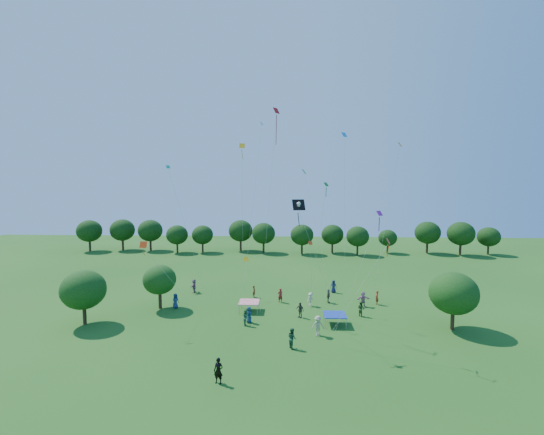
{
  "coord_description": "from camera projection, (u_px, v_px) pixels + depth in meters",
  "views": [
    {
      "loc": [
        1.61,
        -19.9,
        13.96
      ],
      "look_at": [
        0.0,
        14.0,
        11.0
      ],
      "focal_mm": 24.0,
      "sensor_mm": 36.0,
      "label": 1
    }
  ],
  "objects": [
    {
      "name": "crowd_person_13",
      "position": [
        280.0,
        295.0,
        43.62
      ],
      "size": [
        0.75,
        0.65,
        1.7
      ],
      "primitive_type": "imported",
      "rotation": [
        0.0,
        0.0,
        3.61
      ],
      "color": "maroon",
      "rests_on": "ground"
    },
    {
      "name": "near_tree_north",
      "position": [
        160.0,
        280.0,
        41.21
      ],
      "size": [
        3.69,
        3.69,
        5.02
      ],
      "color": "#422B19",
      "rests_on": "ground"
    },
    {
      "name": "treeline",
      "position": [
        273.0,
        233.0,
        75.97
      ],
      "size": [
        88.01,
        8.77,
        6.77
      ],
      "color": "#422B19",
      "rests_on": "ground"
    },
    {
      "name": "small_kite_5",
      "position": [
        371.0,
        237.0,
        30.13
      ],
      "size": [
        3.7,
        0.99,
        10.62
      ],
      "color": "#7F1685"
    },
    {
      "name": "red_high_kite",
      "position": [
        274.0,
        146.0,
        37.2
      ],
      "size": [
        1.88,
        2.88,
        20.67
      ],
      "color": "red"
    },
    {
      "name": "small_kite_1",
      "position": [
        246.0,
        261.0,
        45.07
      ],
      "size": [
        0.68,
        1.61,
        3.83
      ],
      "color": "#FFB60D"
    },
    {
      "name": "small_kite_8",
      "position": [
        380.0,
        256.0,
        30.47
      ],
      "size": [
        4.73,
        0.88,
        8.31
      ],
      "color": "#F5380E"
    },
    {
      "name": "crowd_person_12",
      "position": [
        249.0,
        315.0,
        37.12
      ],
      "size": [
        0.77,
        0.94,
        1.67
      ],
      "primitive_type": "imported",
      "rotation": [
        0.0,
        0.0,
        2.04
      ],
      "color": "navy",
      "rests_on": "ground"
    },
    {
      "name": "crowd_person_14",
      "position": [
        361.0,
        309.0,
        38.98
      ],
      "size": [
        0.79,
        0.91,
        1.62
      ],
      "primitive_type": "imported",
      "rotation": [
        0.0,
        0.0,
        2.12
      ],
      "color": "#274E21",
      "rests_on": "ground"
    },
    {
      "name": "small_kite_9",
      "position": [
        311.0,
        254.0,
        39.4
      ],
      "size": [
        0.64,
        2.97,
        6.78
      ],
      "color": "#FE380D"
    },
    {
      "name": "crowd_person_5",
      "position": [
        363.0,
        299.0,
        42.06
      ],
      "size": [
        1.71,
        0.9,
        1.75
      ],
      "primitive_type": "imported",
      "rotation": [
        0.0,
        0.0,
        0.2
      ],
      "color": "#AA638F",
      "rests_on": "ground"
    },
    {
      "name": "crowd_person_7",
      "position": [
        377.0,
        298.0,
        42.8
      ],
      "size": [
        0.52,
        0.68,
        1.63
      ],
      "primitive_type": "imported",
      "rotation": [
        0.0,
        0.0,
        4.49
      ],
      "color": "maroon",
      "rests_on": "ground"
    },
    {
      "name": "small_kite_0",
      "position": [
        149.0,
        253.0,
        35.29
      ],
      "size": [
        4.2,
        3.43,
        7.33
      ],
      "color": "#F93C0E"
    },
    {
      "name": "man_in_black",
      "position": [
        218.0,
        371.0,
        25.68
      ],
      "size": [
        0.75,
        0.56,
        1.84
      ],
      "primitive_type": "imported",
      "rotation": [
        0.0,
        0.0,
        -0.18
      ],
      "color": "black",
      "rests_on": "ground"
    },
    {
      "name": "crowd_person_3",
      "position": [
        311.0,
        299.0,
        42.24
      ],
      "size": [
        1.09,
        1.04,
        1.6
      ],
      "primitive_type": "imported",
      "rotation": [
        0.0,
        0.0,
        0.71
      ],
      "color": "beige",
      "rests_on": "ground"
    },
    {
      "name": "tent_red_stripe",
      "position": [
        249.0,
        302.0,
        40.51
      ],
      "size": [
        2.2,
        2.2,
        1.1
      ],
      "color": "red",
      "rests_on": "ground"
    },
    {
      "name": "small_kite_2",
      "position": [
        242.0,
        176.0,
        40.98
      ],
      "size": [
        0.7,
        2.95,
        17.36
      ],
      "color": "#FBA716"
    },
    {
      "name": "small_kite_6",
      "position": [
        257.0,
        169.0,
        44.83
      ],
      "size": [
        2.32,
        2.71,
        20.6
      ],
      "color": "white"
    },
    {
      "name": "small_kite_7",
      "position": [
        177.0,
        196.0,
        46.74
      ],
      "size": [
        5.54,
        3.61,
        15.35
      ],
      "color": "#0BB189"
    },
    {
      "name": "pirate_kite",
      "position": [
        300.0,
        207.0,
        32.11
      ],
      "size": [
        4.58,
        1.86,
        11.46
      ],
      "color": "black"
    },
    {
      "name": "crowd_person_11",
      "position": [
        194.0,
        286.0,
        47.59
      ],
      "size": [
        0.62,
        1.66,
        1.77
      ],
      "primitive_type": "imported",
      "rotation": [
        0.0,
        0.0,
        4.7
      ],
      "color": "#8D527A",
      "rests_on": "ground"
    },
    {
      "name": "small_kite_3",
      "position": [
        308.0,
        189.0,
        47.6
      ],
      "size": [
        3.44,
        4.32,
        14.85
      ],
      "color": "#167C23"
    },
    {
      "name": "ground",
      "position": [
        261.0,
        427.0,
        21.09
      ],
      "size": [
        160.0,
        160.0,
        0.0
      ],
      "primitive_type": "plane",
      "color": "#285D1B"
    },
    {
      "name": "near_tree_east",
      "position": [
        454.0,
        293.0,
        35.08
      ],
      "size": [
        4.53,
        4.53,
        5.66
      ],
      "color": "#422B19",
      "rests_on": "ground"
    },
    {
      "name": "crowd_person_6",
      "position": [
        334.0,
        286.0,
        47.57
      ],
      "size": [
        0.89,
        0.6,
        1.66
      ],
      "primitive_type": "imported",
      "rotation": [
        0.0,
        0.0,
        6.09
      ],
      "color": "#1A1F4C",
      "rests_on": "ground"
    },
    {
      "name": "crowd_person_2",
      "position": [
        246.0,
        317.0,
        36.41
      ],
      "size": [
        0.59,
        0.86,
        1.59
      ],
      "primitive_type": "imported",
      "rotation": [
        0.0,
        0.0,
        1.79
      ],
      "color": "#2B6542",
      "rests_on": "ground"
    },
    {
      "name": "tent_blue",
      "position": [
        335.0,
        315.0,
        36.5
      ],
      "size": [
        2.2,
        2.2,
        1.1
      ],
      "color": "navy",
      "rests_on": "ground"
    },
    {
      "name": "crowd_person_0",
      "position": [
        176.0,
        301.0,
        41.52
      ],
      "size": [
        0.88,
        0.93,
        1.69
      ],
      "primitive_type": "imported",
      "rotation": [
        0.0,
        0.0,
        0.87
      ],
      "color": "navy",
      "rests_on": "ground"
    },
    {
      "name": "crowd_person_9",
      "position": [
        318.0,
        326.0,
        33.89
      ],
      "size": [
        1.24,
        0.58,
        1.89
      ],
      "primitive_type": "imported",
      "rotation": [
        0.0,
        0.0,
        -0.02
      ],
      "color": "#A5A284",
      "rests_on": "ground"
    },
    {
      "name": "small_kite_4",
      "position": [
        345.0,
        180.0,
        34.86
      ],
      "size": [
        0.8,
        0.84,
        17.73
      ],
      "color": "#168BE4"
    },
    {
      "name": "small_kite_10",
      "position": [
        393.0,
        184.0,
        37.02
      ],
      "size": [
        2.17,
        2.33,
        17.01
      ],
      "color": "orange"
    },
    {
      "name": "crowd_person_1",
      "position": [
        254.0,
        291.0,
        45.53
      ],
      "size": [
        0.45,
        0.61,
        1.52
      ],
      "primitive_type": "imported",
      "rotation": [
        0.0,
        0.0,
        1.72
      ],
      "color": "maroon",
      "rests_on": "ground"
    },
    {
      "name": "small_kite_11",
      "position": [
        323.0,
        209.0,
        39.25
      ],
      "size": [
        1.57,
        3.28,
        13.02
      ],
      "color": "#157822"
    },
    {
      "name": "crowd_person_8",
      "position": [
        292.0,
        338.0,
        31.28
      ],
      "size": [
        0.81,
        0.99,
        1.77
      ],
      "primitive_type": "imported",
      "rotation": [
        0.0,
        0.0,
        2.03
      ],
      "color": "#214E32",
      "rests_on": "ground"
    },
    {
      "name": "crowd_person_10",
      "position": [
        328.0,
        296.0,
        43.37
      ],
      "size": [
        0.68,
        1.06,
        1.66
      ],
      "primitive_type": "imported",
      "rotation": [
        0.0,
        0.0,
        1.31
      ],
      "color": "#473A38",
      "rests_on": "ground"
    },
    {
      "name": "crowd_person_4",
      "position": [
        300.0,
        310.0,
        38.57
      ],
      "size": [
        1.02,
        0.96,
        1.65
      ],
      "primitive_type": "imported",
      "rotation": [
        0.0,
        0.0,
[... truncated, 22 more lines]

